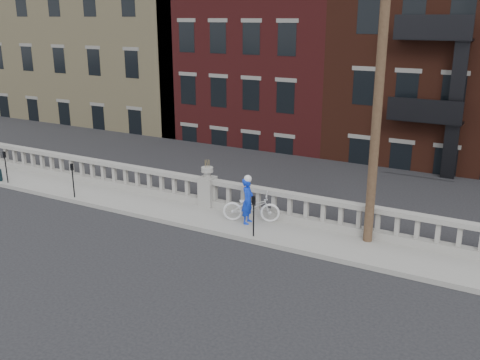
% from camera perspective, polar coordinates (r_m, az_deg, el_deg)
% --- Properties ---
extents(ground, '(120.00, 120.00, 0.00)m').
position_cam_1_polar(ground, '(17.23, -10.57, -6.97)').
color(ground, black).
rests_on(ground, ground).
extents(sidewalk, '(32.00, 2.20, 0.15)m').
position_cam_1_polar(sidewalk, '(19.41, -4.95, -3.69)').
color(sidewalk, gray).
rests_on(sidewalk, ground).
extents(balustrade, '(28.00, 0.34, 1.03)m').
position_cam_1_polar(balustrade, '(19.96, -3.47, -1.34)').
color(balustrade, gray).
rests_on(balustrade, sidewalk).
extents(planter_pedestal, '(0.55, 0.55, 1.76)m').
position_cam_1_polar(planter_pedestal, '(19.90, -3.48, -0.82)').
color(planter_pedestal, gray).
rests_on(planter_pedestal, sidewalk).
extents(lower_level, '(80.00, 44.00, 20.80)m').
position_cam_1_polar(lower_level, '(36.58, 13.83, 9.84)').
color(lower_level, '#605E59').
rests_on(lower_level, ground).
extents(utility_pole, '(1.60, 0.28, 10.00)m').
position_cam_1_polar(utility_pole, '(16.17, 14.68, 10.50)').
color(utility_pole, '#422D1E').
rests_on(utility_pole, sidewalk).
extents(parking_meter_a, '(0.10, 0.09, 1.36)m').
position_cam_1_polar(parking_meter_a, '(24.58, -23.74, 1.63)').
color(parking_meter_a, black).
rests_on(parking_meter_a, sidewalk).
extents(parking_meter_b, '(0.10, 0.09, 1.36)m').
position_cam_1_polar(parking_meter_b, '(21.66, -17.42, 0.36)').
color(parking_meter_b, black).
rests_on(parking_meter_b, sidewalk).
extents(parking_meter_c, '(0.10, 0.09, 1.36)m').
position_cam_1_polar(parking_meter_c, '(17.00, 1.47, -3.38)').
color(parking_meter_c, black).
rests_on(parking_meter_c, sidewalk).
extents(bicycle, '(2.08, 1.39, 1.03)m').
position_cam_1_polar(bicycle, '(18.37, 1.21, -2.89)').
color(bicycle, silver).
rests_on(bicycle, sidewalk).
extents(cyclist, '(0.46, 0.63, 1.60)m').
position_cam_1_polar(cyclist, '(18.11, 0.83, -2.23)').
color(cyclist, '#0D30CE').
rests_on(cyclist, sidewalk).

